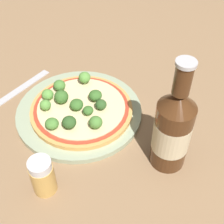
# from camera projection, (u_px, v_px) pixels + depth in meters

# --- Properties ---
(ground_plane) EXTENTS (3.00, 3.00, 0.00)m
(ground_plane) POSITION_uv_depth(u_px,v_px,m) (79.00, 113.00, 0.69)
(ground_plane) COLOR #846647
(plate) EXTENTS (0.28, 0.28, 0.01)m
(plate) POSITION_uv_depth(u_px,v_px,m) (79.00, 112.00, 0.69)
(plate) COLOR #93A384
(plate) RESTS_ON ground_plane
(pizza) EXTENTS (0.22, 0.22, 0.01)m
(pizza) POSITION_uv_depth(u_px,v_px,m) (80.00, 110.00, 0.68)
(pizza) COLOR tan
(pizza) RESTS_ON plate
(broccoli_floret_0) EXTENTS (0.03, 0.03, 0.03)m
(broccoli_floret_0) POSITION_uv_depth(u_px,v_px,m) (77.00, 105.00, 0.66)
(broccoli_floret_0) COLOR #89A866
(broccoli_floret_0) RESTS_ON pizza
(broccoli_floret_1) EXTENTS (0.03, 0.03, 0.03)m
(broccoli_floret_1) POSITION_uv_depth(u_px,v_px,m) (96.00, 122.00, 0.62)
(broccoli_floret_1) COLOR #89A866
(broccoli_floret_1) RESTS_ON pizza
(broccoli_floret_2) EXTENTS (0.02, 0.02, 0.02)m
(broccoli_floret_2) POSITION_uv_depth(u_px,v_px,m) (88.00, 111.00, 0.64)
(broccoli_floret_2) COLOR #89A866
(broccoli_floret_2) RESTS_ON pizza
(broccoli_floret_3) EXTENTS (0.03, 0.03, 0.03)m
(broccoli_floret_3) POSITION_uv_depth(u_px,v_px,m) (85.00, 77.00, 0.71)
(broccoli_floret_3) COLOR #89A866
(broccoli_floret_3) RESTS_ON pizza
(broccoli_floret_4) EXTENTS (0.03, 0.03, 0.03)m
(broccoli_floret_4) POSITION_uv_depth(u_px,v_px,m) (59.00, 85.00, 0.70)
(broccoli_floret_4) COLOR #89A866
(broccoli_floret_4) RESTS_ON pizza
(broccoli_floret_5) EXTENTS (0.03, 0.03, 0.03)m
(broccoli_floret_5) POSITION_uv_depth(u_px,v_px,m) (69.00, 122.00, 0.62)
(broccoli_floret_5) COLOR #89A866
(broccoli_floret_5) RESTS_ON pizza
(broccoli_floret_6) EXTENTS (0.02, 0.02, 0.02)m
(broccoli_floret_6) POSITION_uv_depth(u_px,v_px,m) (101.00, 105.00, 0.66)
(broccoli_floret_6) COLOR #89A866
(broccoli_floret_6) RESTS_ON pizza
(broccoli_floret_7) EXTENTS (0.03, 0.03, 0.03)m
(broccoli_floret_7) POSITION_uv_depth(u_px,v_px,m) (95.00, 95.00, 0.67)
(broccoli_floret_7) COLOR #89A866
(broccoli_floret_7) RESTS_ON pizza
(broccoli_floret_8) EXTENTS (0.03, 0.03, 0.03)m
(broccoli_floret_8) POSITION_uv_depth(u_px,v_px,m) (61.00, 97.00, 0.67)
(broccoli_floret_8) COLOR #89A866
(broccoli_floret_8) RESTS_ON pizza
(broccoli_floret_9) EXTENTS (0.03, 0.03, 0.02)m
(broccoli_floret_9) POSITION_uv_depth(u_px,v_px,m) (51.00, 123.00, 0.62)
(broccoli_floret_9) COLOR #89A866
(broccoli_floret_9) RESTS_ON pizza
(broccoli_floret_10) EXTENTS (0.02, 0.02, 0.03)m
(broccoli_floret_10) POSITION_uv_depth(u_px,v_px,m) (45.00, 105.00, 0.65)
(broccoli_floret_10) COLOR #89A866
(broccoli_floret_10) RESTS_ON pizza
(broccoli_floret_11) EXTENTS (0.03, 0.03, 0.02)m
(broccoli_floret_11) POSITION_uv_depth(u_px,v_px,m) (48.00, 95.00, 0.68)
(broccoli_floret_11) COLOR #89A866
(broccoli_floret_11) RESTS_ON pizza
(beer_bottle) EXTENTS (0.07, 0.07, 0.23)m
(beer_bottle) POSITION_uv_depth(u_px,v_px,m) (171.00, 131.00, 0.54)
(beer_bottle) COLOR #472814
(beer_bottle) RESTS_ON ground_plane
(pepper_shaker) EXTENTS (0.04, 0.04, 0.08)m
(pepper_shaker) POSITION_uv_depth(u_px,v_px,m) (43.00, 176.00, 0.53)
(pepper_shaker) COLOR tan
(pepper_shaker) RESTS_ON ground_plane
(fork) EXTENTS (0.02, 0.16, 0.00)m
(fork) POSITION_uv_depth(u_px,v_px,m) (22.00, 87.00, 0.75)
(fork) COLOR #B2B2B7
(fork) RESTS_ON ground_plane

